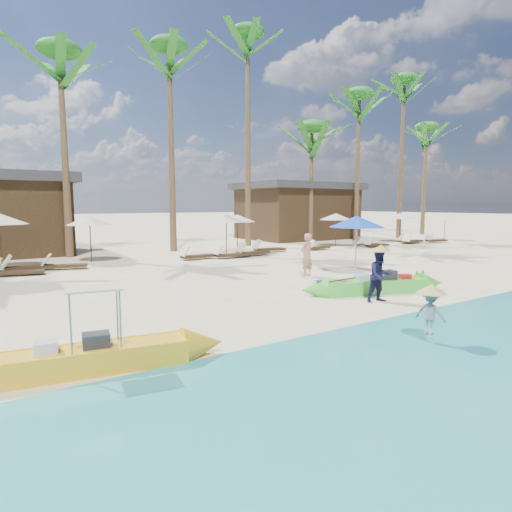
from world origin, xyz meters
TOP-DOWN VIEW (x-y plane):
  - ground at (0.00, 0.00)m, footprint 240.00×240.00m
  - wet_sand_strip at (0.00, -5.00)m, footprint 240.00×4.50m
  - green_canoe at (2.67, -0.33)m, footprint 5.13×1.98m
  - yellow_canoe at (-6.03, -1.97)m, footprint 5.20×1.22m
  - tourist at (2.84, 3.08)m, footprint 0.66×0.51m
  - vendor_green at (1.82, -1.22)m, footprint 0.82×0.70m
  - vendor_yellow at (-0.18, -4.14)m, footprint 0.48×0.63m
  - blue_umbrella at (4.58, 2.28)m, footprint 2.08×2.08m
  - lounger_4_left at (-5.74, 10.15)m, footprint 1.85×0.58m
  - lounger_4_right at (-6.15, 9.20)m, footprint 1.85×0.89m
  - resort_parasol_5 at (-2.89, 11.65)m, footprint 2.08×2.08m
  - lounger_5_left at (-4.40, 9.96)m, footprint 1.79×0.97m
  - resort_parasol_6 at (3.84, 10.85)m, footprint 2.08×2.08m
  - lounger_6_left at (1.58, 9.87)m, footprint 1.82×0.64m
  - lounger_6_right at (3.24, 9.40)m, footprint 1.89×0.82m
  - resort_parasol_7 at (4.94, 11.56)m, footprint 2.05×2.05m
  - lounger_7_left at (4.56, 9.54)m, footprint 1.88×0.58m
  - lounger_7_right at (6.31, 10.57)m, footprint 1.94×0.94m
  - resort_parasol_8 at (11.73, 10.80)m, footprint 2.05×2.05m
  - lounger_8_left at (9.40, 9.91)m, footprint 1.65×0.60m
  - resort_parasol_9 at (12.45, 9.96)m, footprint 1.82×1.82m
  - lounger_9_left at (13.57, 9.11)m, footprint 1.69×0.70m
  - lounger_9_right at (13.35, 9.71)m, footprint 1.71×0.99m
  - resort_parasol_10 at (17.73, 10.60)m, footprint 2.01×2.01m
  - lounger_10_left at (17.76, 9.77)m, footprint 1.86×0.92m
  - lounger_10_right at (17.47, 9.43)m, footprint 1.82×0.83m
  - resort_parasol_11 at (22.32, 10.12)m, footprint 1.81×1.81m
  - lounger_11_left at (19.65, 9.08)m, footprint 1.76×0.81m
  - palm_3 at (-3.36, 14.27)m, footprint 2.08×2.08m
  - palm_4 at (2.15, 14.01)m, footprint 2.08×2.08m
  - palm_5 at (7.45, 14.38)m, footprint 2.08×2.08m
  - palm_6 at (12.84, 14.52)m, footprint 2.08×2.08m
  - palm_7 at (16.57, 13.68)m, footprint 2.08×2.08m
  - palm_8 at (21.07, 13.33)m, footprint 2.08×2.08m
  - palm_9 at (26.21, 14.81)m, footprint 2.08×2.08m
  - pavilion_east at (14.00, 17.50)m, footprint 8.80×6.60m

SIDE VIEW (x-z plane):
  - ground at x=0.00m, z-range 0.00..0.00m
  - wet_sand_strip at x=0.00m, z-range 0.00..0.01m
  - lounger_8_left at x=9.40m, z-range -0.09..0.46m
  - lounger_9_right at x=13.35m, z-range -0.09..0.46m
  - lounger_9_left at x=13.57m, z-range -0.09..0.47m
  - lounger_11_left at x=19.65m, z-range -0.10..0.48m
  - lounger_5_left at x=-4.40m, z-range -0.10..0.49m
  - lounger_10_right at x=17.47m, z-range -0.10..0.50m
  - lounger_4_right at x=-6.15m, z-range -0.10..0.50m
  - lounger_10_left at x=17.76m, z-range -0.10..0.51m
  - lounger_6_left at x=1.58m, z-range -0.10..0.51m
  - lounger_6_right at x=3.24m, z-range -0.10..0.52m
  - lounger_4_left at x=-5.74m, z-range -0.10..0.52m
  - lounger_7_right at x=6.31m, z-range -0.10..0.53m
  - lounger_7_left at x=4.56m, z-range -0.11..0.53m
  - yellow_canoe at x=-6.03m, z-range -0.46..0.90m
  - green_canoe at x=2.67m, z-range -0.11..0.56m
  - vendor_yellow at x=-0.18m, z-range 0.18..1.04m
  - vendor_green at x=1.82m, z-range 0.00..1.46m
  - tourist at x=2.84m, z-range 0.00..1.61m
  - resort_parasol_11 at x=22.32m, z-range 0.75..2.61m
  - resort_parasol_9 at x=12.45m, z-range 0.75..2.63m
  - resort_parasol_10 at x=17.73m, z-range 0.83..2.90m
  - resort_parasol_8 at x=11.73m, z-range 0.85..2.95m
  - resort_parasol_7 at x=4.94m, z-range 0.85..2.95m
  - resort_parasol_5 at x=-2.89m, z-range 0.86..3.00m
  - resort_parasol_6 at x=3.84m, z-range 0.86..3.00m
  - blue_umbrella at x=4.58m, z-range 0.90..3.14m
  - pavilion_east at x=14.00m, z-range 0.05..4.35m
  - palm_6 at x=12.84m, z-range 2.79..11.31m
  - palm_9 at x=26.21m, z-range 3.14..12.97m
  - palm_3 at x=-3.36m, z-range 3.32..13.83m
  - palm_7 at x=16.57m, z-range 3.46..14.53m
  - palm_4 at x=2.15m, z-range 3.60..15.30m
  - palm_8 at x=21.07m, z-range 3.83..16.53m
  - palm_5 at x=7.45m, z-range 4.02..17.62m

